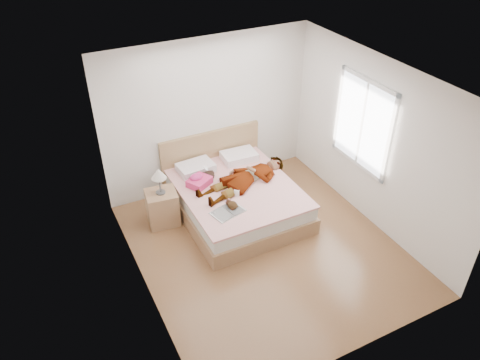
{
  "coord_description": "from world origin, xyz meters",
  "views": [
    {
      "loc": [
        -2.68,
        -4.43,
        4.72
      ],
      "look_at": [
        0.0,
        0.85,
        0.7
      ],
      "focal_mm": 35.0,
      "sensor_mm": 36.0,
      "label": 1
    }
  ],
  "objects_px": {
    "woman": "(245,176)",
    "towel": "(199,181)",
    "coffee_mug": "(237,192)",
    "plush_toy": "(232,205)",
    "bed": "(235,196)",
    "magazine": "(228,212)",
    "nightstand": "(162,205)",
    "phone": "(206,168)"
  },
  "relations": [
    {
      "from": "woman",
      "to": "towel",
      "type": "distance_m",
      "value": 0.74
    },
    {
      "from": "coffee_mug",
      "to": "plush_toy",
      "type": "height_order",
      "value": "plush_toy"
    },
    {
      "from": "coffee_mug",
      "to": "plush_toy",
      "type": "distance_m",
      "value": 0.34
    },
    {
      "from": "bed",
      "to": "magazine",
      "type": "relative_size",
      "value": 3.94
    },
    {
      "from": "magazine",
      "to": "nightstand",
      "type": "relative_size",
      "value": 0.53
    },
    {
      "from": "bed",
      "to": "magazine",
      "type": "bearing_deg",
      "value": -124.34
    },
    {
      "from": "woman",
      "to": "bed",
      "type": "xyz_separation_m",
      "value": [
        -0.18,
        0.01,
        -0.35
      ]
    },
    {
      "from": "phone",
      "to": "magazine",
      "type": "relative_size",
      "value": 0.17
    },
    {
      "from": "towel",
      "to": "phone",
      "type": "bearing_deg",
      "value": 37.18
    },
    {
      "from": "bed",
      "to": "towel",
      "type": "distance_m",
      "value": 0.65
    },
    {
      "from": "woman",
      "to": "towel",
      "type": "height_order",
      "value": "woman"
    },
    {
      "from": "coffee_mug",
      "to": "phone",
      "type": "bearing_deg",
      "value": 108.57
    },
    {
      "from": "bed",
      "to": "nightstand",
      "type": "distance_m",
      "value": 1.17
    },
    {
      "from": "woman",
      "to": "plush_toy",
      "type": "distance_m",
      "value": 0.72
    },
    {
      "from": "woman",
      "to": "phone",
      "type": "relative_size",
      "value": 18.87
    },
    {
      "from": "plush_toy",
      "to": "magazine",
      "type": "bearing_deg",
      "value": -146.36
    },
    {
      "from": "plush_toy",
      "to": "nightstand",
      "type": "relative_size",
      "value": 0.23
    },
    {
      "from": "phone",
      "to": "towel",
      "type": "relative_size",
      "value": 0.2
    },
    {
      "from": "magazine",
      "to": "coffee_mug",
      "type": "relative_size",
      "value": 4.04
    },
    {
      "from": "phone",
      "to": "coffee_mug",
      "type": "bearing_deg",
      "value": -85.73
    },
    {
      "from": "plush_toy",
      "to": "woman",
      "type": "bearing_deg",
      "value": 46.85
    },
    {
      "from": "woman",
      "to": "nightstand",
      "type": "distance_m",
      "value": 1.37
    },
    {
      "from": "bed",
      "to": "plush_toy",
      "type": "distance_m",
      "value": 0.69
    },
    {
      "from": "woman",
      "to": "phone",
      "type": "xyz_separation_m",
      "value": [
        -0.5,
        0.4,
        0.05
      ]
    },
    {
      "from": "bed",
      "to": "plush_toy",
      "type": "relative_size",
      "value": 9.01
    },
    {
      "from": "towel",
      "to": "nightstand",
      "type": "bearing_deg",
      "value": -178.32
    },
    {
      "from": "bed",
      "to": "magazine",
      "type": "distance_m",
      "value": 0.77
    },
    {
      "from": "bed",
      "to": "nightstand",
      "type": "height_order",
      "value": "nightstand"
    },
    {
      "from": "towel",
      "to": "nightstand",
      "type": "relative_size",
      "value": 0.45
    },
    {
      "from": "phone",
      "to": "bed",
      "type": "bearing_deg",
      "value": -64.42
    },
    {
      "from": "coffee_mug",
      "to": "nightstand",
      "type": "xyz_separation_m",
      "value": [
        -1.04,
        0.5,
        -0.23
      ]
    },
    {
      "from": "towel",
      "to": "coffee_mug",
      "type": "xyz_separation_m",
      "value": [
        0.41,
        -0.52,
        -0.02
      ]
    },
    {
      "from": "nightstand",
      "to": "coffee_mug",
      "type": "bearing_deg",
      "value": -25.63
    },
    {
      "from": "nightstand",
      "to": "phone",
      "type": "bearing_deg",
      "value": 11.23
    },
    {
      "from": "magazine",
      "to": "nightstand",
      "type": "xyz_separation_m",
      "value": [
        -0.73,
        0.82,
        -0.19
      ]
    },
    {
      "from": "towel",
      "to": "magazine",
      "type": "distance_m",
      "value": 0.85
    },
    {
      "from": "magazine",
      "to": "plush_toy",
      "type": "height_order",
      "value": "plush_toy"
    },
    {
      "from": "phone",
      "to": "towel",
      "type": "height_order",
      "value": "phone"
    },
    {
      "from": "bed",
      "to": "magazine",
      "type": "xyz_separation_m",
      "value": [
        -0.41,
        -0.6,
        0.24
      ]
    },
    {
      "from": "woman",
      "to": "coffee_mug",
      "type": "height_order",
      "value": "woman"
    },
    {
      "from": "bed",
      "to": "nightstand",
      "type": "relative_size",
      "value": 2.08
    },
    {
      "from": "magazine",
      "to": "plush_toy",
      "type": "distance_m",
      "value": 0.13
    }
  ]
}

